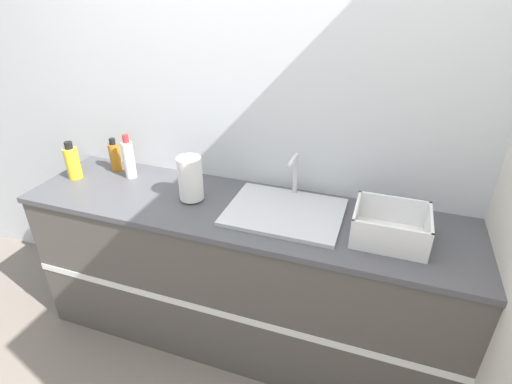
{
  "coord_description": "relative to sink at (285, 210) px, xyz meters",
  "views": [
    {
      "loc": [
        0.64,
        -1.31,
        1.91
      ],
      "look_at": [
        0.09,
        0.26,
        1.0
      ],
      "focal_mm": 28.0,
      "sensor_mm": 36.0,
      "label": 1
    }
  ],
  "objects": [
    {
      "name": "bottle_yellow",
      "position": [
        -1.24,
        -0.02,
        0.08
      ],
      "size": [
        0.08,
        0.08,
        0.22
      ],
      "color": "yellow",
      "rests_on": "counter_cabinet"
    },
    {
      "name": "bottle_white_spray",
      "position": [
        -0.94,
        0.09,
        0.1
      ],
      "size": [
        0.06,
        0.06,
        0.26
      ],
      "color": "white",
      "rests_on": "counter_cabinet"
    },
    {
      "name": "bottle_amber",
      "position": [
        -1.08,
        0.15,
        0.07
      ],
      "size": [
        0.06,
        0.06,
        0.2
      ],
      "color": "#B26B19",
      "rests_on": "counter_cabinet"
    },
    {
      "name": "wall_back",
      "position": [
        -0.22,
        0.29,
        0.4
      ],
      "size": [
        4.67,
        0.06,
        2.6
      ],
      "color": "silver",
      "rests_on": "ground_plane"
    },
    {
      "name": "ground_plane",
      "position": [
        -0.22,
        -0.31,
        -0.9
      ],
      "size": [
        12.0,
        12.0,
        0.0
      ],
      "primitive_type": "plane",
      "color": "slate"
    },
    {
      "name": "dish_rack",
      "position": [
        0.49,
        -0.05,
        0.04
      ],
      "size": [
        0.32,
        0.27,
        0.14
      ],
      "color": "white",
      "rests_on": "counter_cabinet"
    },
    {
      "name": "sink",
      "position": [
        0.0,
        0.0,
        0.0
      ],
      "size": [
        0.56,
        0.42,
        0.24
      ],
      "color": "silver",
      "rests_on": "counter_cabinet"
    },
    {
      "name": "paper_towel_roll",
      "position": [
        -0.49,
        -0.03,
        0.1
      ],
      "size": [
        0.12,
        0.12,
        0.24
      ],
      "color": "#4C4C51",
      "rests_on": "counter_cabinet"
    },
    {
      "name": "counter_cabinet",
      "position": [
        -0.22,
        -0.02,
        -0.46
      ],
      "size": [
        2.29,
        0.59,
        0.88
      ],
      "color": "#514C47",
      "rests_on": "ground_plane"
    }
  ]
}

